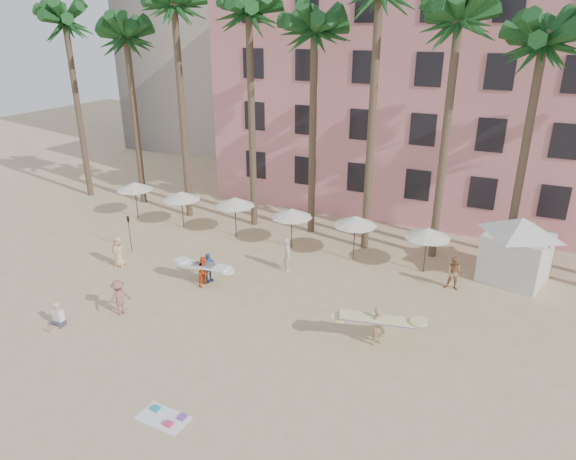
{
  "coord_description": "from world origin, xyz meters",
  "views": [
    {
      "loc": [
        11.22,
        -13.56,
        12.71
      ],
      "look_at": [
        1.86,
        6.0,
        4.0
      ],
      "focal_mm": 32.0,
      "sensor_mm": 36.0,
      "label": 1
    }
  ],
  "objects_px": {
    "pink_hotel": "(474,95)",
    "cabana": "(518,244)",
    "carrier_yellow": "(378,324)",
    "carrier_white": "(204,270)"
  },
  "relations": [
    {
      "from": "carrier_yellow",
      "to": "carrier_white",
      "type": "height_order",
      "value": "carrier_yellow"
    },
    {
      "from": "cabana",
      "to": "carrier_white",
      "type": "distance_m",
      "value": 16.44
    },
    {
      "from": "carrier_yellow",
      "to": "carrier_white",
      "type": "distance_m",
      "value": 9.74
    },
    {
      "from": "carrier_yellow",
      "to": "pink_hotel",
      "type": "bearing_deg",
      "value": 89.04
    },
    {
      "from": "cabana",
      "to": "carrier_white",
      "type": "xyz_separation_m",
      "value": [
        -14.48,
        -7.7,
        -1.18
      ]
    },
    {
      "from": "pink_hotel",
      "to": "carrier_yellow",
      "type": "relative_size",
      "value": 10.39
    },
    {
      "from": "cabana",
      "to": "carrier_yellow",
      "type": "relative_size",
      "value": 1.63
    },
    {
      "from": "pink_hotel",
      "to": "carrier_yellow",
      "type": "xyz_separation_m",
      "value": [
        -0.36,
        -21.19,
        -7.01
      ]
    },
    {
      "from": "pink_hotel",
      "to": "cabana",
      "type": "bearing_deg",
      "value": -69.85
    },
    {
      "from": "cabana",
      "to": "carrier_white",
      "type": "height_order",
      "value": "cabana"
    }
  ]
}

